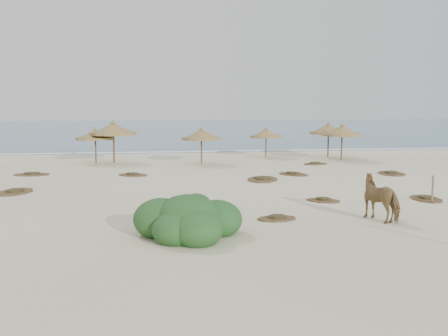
{
  "coord_description": "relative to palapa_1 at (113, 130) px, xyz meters",
  "views": [
    {
      "loc": [
        -3.63,
        -19.7,
        4.22
      ],
      "look_at": [
        0.15,
        5.0,
        1.09
      ],
      "focal_mm": 40.0,
      "sensor_mm": 36.0,
      "label": 1
    }
  ],
  "objects": [
    {
      "name": "ground",
      "position": [
        6.14,
        -17.99,
        -2.46
      ],
      "size": [
        160.0,
        160.0,
        0.0
      ],
      "primitive_type": "plane",
      "color": "beige",
      "rests_on": "ground"
    },
    {
      "name": "scrub_3",
      "position": [
        8.96,
        -10.14,
        -2.41
      ],
      "size": [
        2.49,
        3.08,
        0.16
      ],
      "rotation": [
        0.0,
        0.0,
        1.25
      ],
      "color": "brown",
      "rests_on": "ground"
    },
    {
      "name": "horse",
      "position": [
        11.05,
        -20.64,
        -1.62
      ],
      "size": [
        1.56,
        2.18,
        1.68
      ],
      "primitive_type": "imported",
      "rotation": [
        0.0,
        0.0,
        3.51
      ],
      "color": "olive",
      "rests_on": "ground"
    },
    {
      "name": "palapa_4",
      "position": [
        12.12,
        2.28,
        -0.53
      ],
      "size": [
        3.44,
        3.44,
        2.48
      ],
      "rotation": [
        0.0,
        0.0,
        0.38
      ],
      "color": "brown",
      "rests_on": "ground"
    },
    {
      "name": "palapa_6",
      "position": [
        17.37,
        -0.96,
        -0.21
      ],
      "size": [
        3.15,
        3.15,
        2.9
      ],
      "rotation": [
        0.0,
        0.0,
        0.02
      ],
      "color": "brown",
      "rests_on": "ground"
    },
    {
      "name": "bush",
      "position": [
        3.76,
        -21.95,
        -1.93
      ],
      "size": [
        3.59,
        3.16,
        1.61
      ],
      "rotation": [
        0.0,
        0.0,
        -0.0
      ],
      "color": "#275022",
      "rests_on": "ground"
    },
    {
      "name": "palapa_5",
      "position": [
        17.22,
        1.56,
        -0.21
      ],
      "size": [
        3.48,
        3.48,
        2.9
      ],
      "rotation": [
        0.0,
        0.0,
        -0.13
      ],
      "color": "brown",
      "rests_on": "ground"
    },
    {
      "name": "scrub_13",
      "position": [
        1.57,
        -7.2,
        -2.41
      ],
      "size": [
        2.28,
        2.04,
        0.16
      ],
      "rotation": [
        0.0,
        0.0,
        2.61
      ],
      "color": "brown",
      "rests_on": "ground"
    },
    {
      "name": "scrub_5",
      "position": [
        17.44,
        -8.95,
        -2.41
      ],
      "size": [
        2.05,
        2.72,
        0.16
      ],
      "rotation": [
        0.0,
        0.0,
        1.36
      ],
      "color": "brown",
      "rests_on": "ground"
    },
    {
      "name": "scrub_2",
      "position": [
        3.68,
        -16.2,
        -2.41
      ],
      "size": [
        1.46,
        1.79,
        0.16
      ],
      "rotation": [
        0.0,
        0.0,
        1.22
      ],
      "color": "brown",
      "rests_on": "ground"
    },
    {
      "name": "foam_line",
      "position": [
        6.14,
        8.01,
        -2.46
      ],
      "size": [
        70.0,
        0.6,
        0.01
      ],
      "primitive_type": "cube",
      "color": "white",
      "rests_on": "ground"
    },
    {
      "name": "scrub_4",
      "position": [
        14.91,
        -17.15,
        -2.41
      ],
      "size": [
        1.45,
        2.07,
        0.16
      ],
      "rotation": [
        0.0,
        0.0,
        1.47
      ],
      "color": "brown",
      "rests_on": "ground"
    },
    {
      "name": "scrub_10",
      "position": [
        14.48,
        -3.26,
        -2.41
      ],
      "size": [
        2.27,
        1.89,
        0.16
      ],
      "rotation": [
        0.0,
        0.0,
        0.39
      ],
      "color": "brown",
      "rests_on": "ground"
    },
    {
      "name": "scrub_12",
      "position": [
        10.17,
        -16.83,
        -2.41
      ],
      "size": [
        1.83,
        1.7,
        0.16
      ],
      "rotation": [
        0.0,
        0.0,
        2.54
      ],
      "color": "brown",
      "rests_on": "ground"
    },
    {
      "name": "scrub_11",
      "position": [
        3.67,
        -18.03,
        -2.41
      ],
      "size": [
        2.12,
        2.28,
        0.16
      ],
      "rotation": [
        0.0,
        0.0,
        0.95
      ],
      "color": "brown",
      "rests_on": "ground"
    },
    {
      "name": "scrub_9",
      "position": [
        4.29,
        -16.85,
        -2.41
      ],
      "size": [
        2.7,
        3.12,
        0.16
      ],
      "rotation": [
        0.0,
        0.0,
        2.02
      ],
      "color": "brown",
      "rests_on": "ground"
    },
    {
      "name": "fence_post_far",
      "position": [
        14.71,
        -17.94,
        -1.85
      ],
      "size": [
        0.11,
        0.11,
        1.22
      ],
      "primitive_type": "cylinder",
      "rotation": [
        0.0,
        0.0,
        0.25
      ],
      "color": "#6A5C4F",
      "rests_on": "ground"
    },
    {
      "name": "scrub_7",
      "position": [
        11.32,
        -8.34,
        -2.41
      ],
      "size": [
        2.29,
        2.47,
        0.16
      ],
      "rotation": [
        0.0,
        0.0,
        2.17
      ],
      "color": "brown",
      "rests_on": "ground"
    },
    {
      "name": "scrub_1",
      "position": [
        -3.97,
        -12.42,
        -2.41
      ],
      "size": [
        2.07,
        2.68,
        0.16
      ],
      "rotation": [
        0.0,
        0.0,
        1.34
      ],
      "color": "brown",
      "rests_on": "ground"
    },
    {
      "name": "palapa_2",
      "position": [
        -1.33,
        0.17,
        -0.41
      ],
      "size": [
        2.84,
        2.84,
        2.64
      ],
      "rotation": [
        0.0,
        0.0,
        -0.01
      ],
      "color": "brown",
      "rests_on": "ground"
    },
    {
      "name": "palapa_3",
      "position": [
        6.37,
        -1.61,
        -0.37
      ],
      "size": [
        3.22,
        3.22,
        2.7
      ],
      "rotation": [
        0.0,
        0.0,
        0.13
      ],
      "color": "brown",
      "rests_on": "ground"
    },
    {
      "name": "palapa_1",
      "position": [
        0.0,
        0.0,
        0.0
      ],
      "size": [
        3.86,
        3.86,
        3.17
      ],
      "rotation": [
        0.0,
        0.0,
        0.15
      ],
      "color": "brown",
      "rests_on": "ground"
    },
    {
      "name": "ocean",
      "position": [
        6.14,
        57.01,
        -2.46
      ],
      "size": [
        200.0,
        100.0,
        0.01
      ],
      "primitive_type": "cube",
      "color": "#274F75",
      "rests_on": "ground"
    },
    {
      "name": "scrub_14",
      "position": [
        7.22,
        -19.99,
        -2.41
      ],
      "size": [
        1.64,
        1.19,
        0.16
      ],
      "rotation": [
        0.0,
        0.0,
        0.14
      ],
      "color": "brown",
      "rests_on": "ground"
    },
    {
      "name": "scrub_6",
      "position": [
        -4.55,
        -6.04,
        -2.41
      ],
      "size": [
        2.43,
        1.79,
        0.16
      ],
      "rotation": [
        0.0,
        0.0,
        2.98
      ],
      "color": "brown",
      "rests_on": "ground"
    }
  ]
}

